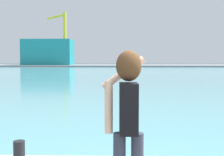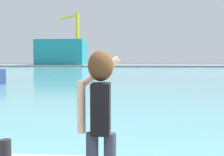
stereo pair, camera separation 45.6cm
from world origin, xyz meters
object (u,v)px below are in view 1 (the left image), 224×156
object	(u,v)px
person_photographer	(128,111)
warehouse_left	(48,52)
port_crane	(63,33)
harbor_bollard	(19,152)

from	to	relation	value
person_photographer	warehouse_left	size ratio (longest dim) A/B	0.11
person_photographer	port_crane	bearing A→B (deg)	10.18
person_photographer	port_crane	xyz separation A→B (m)	(-18.23, 90.41, 8.91)
harbor_bollard	person_photographer	bearing A→B (deg)	-37.48
warehouse_left	person_photographer	bearing A→B (deg)	-75.85
warehouse_left	harbor_bollard	bearing A→B (deg)	-76.65
warehouse_left	port_crane	xyz separation A→B (m)	(4.88, -1.21, 6.03)
harbor_bollard	warehouse_left	xyz separation A→B (m)	(-21.44, 90.34, 3.77)
person_photographer	warehouse_left	xyz separation A→B (m)	(-23.11, 91.62, 2.89)
harbor_bollard	port_crane	size ratio (longest dim) A/B	0.02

